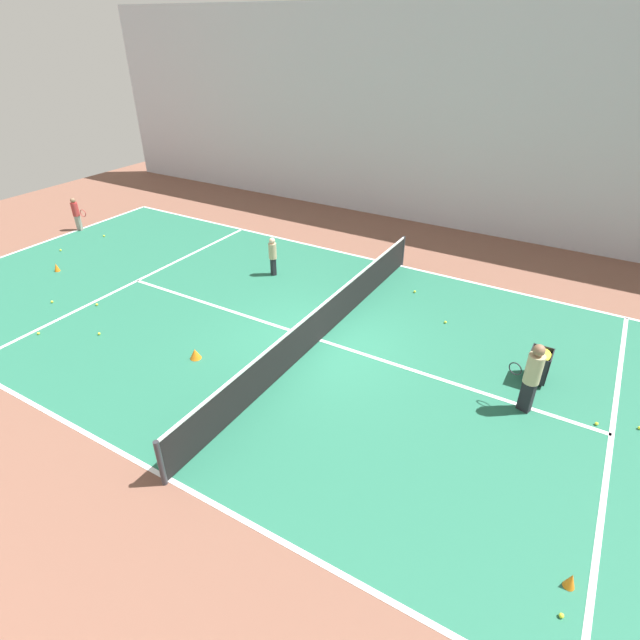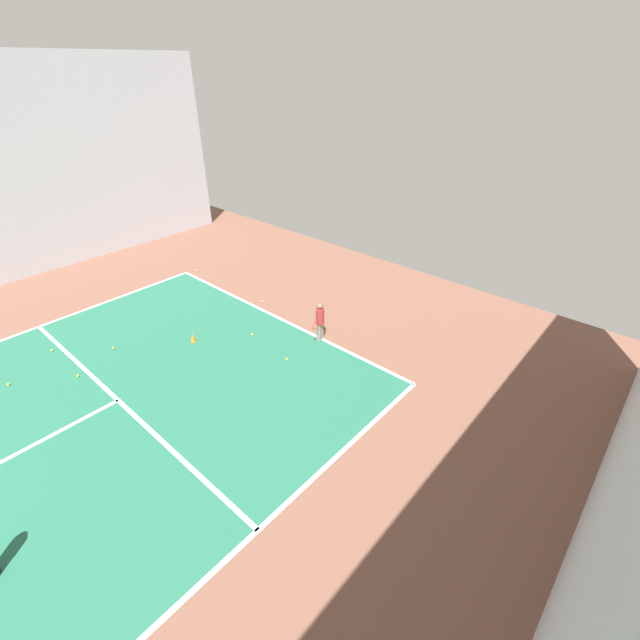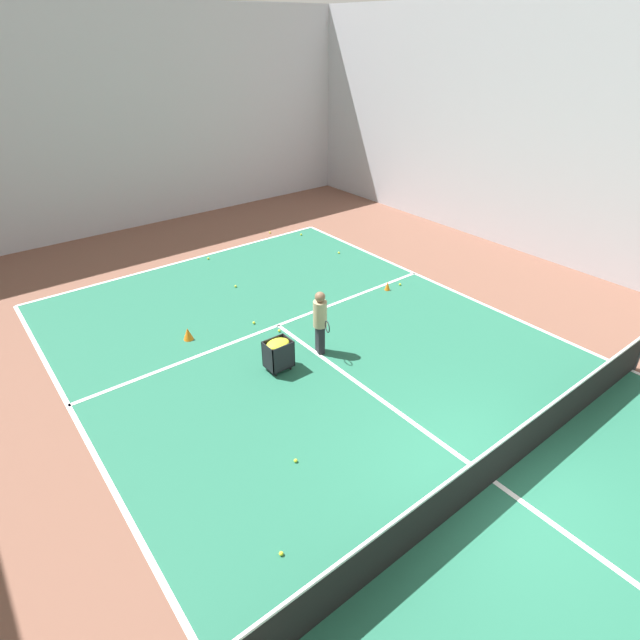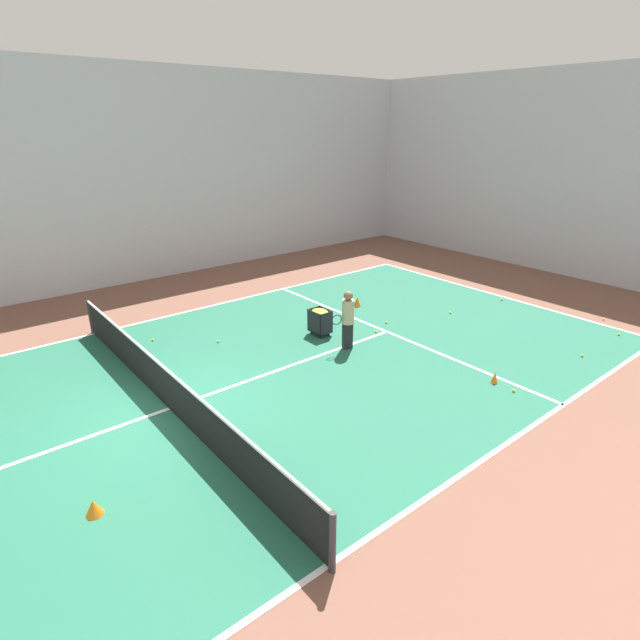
{
  "view_description": "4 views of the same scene",
  "coord_description": "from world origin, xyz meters",
  "px_view_note": "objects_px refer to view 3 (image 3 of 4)",
  "views": [
    {
      "loc": [
        9.07,
        5.38,
        6.91
      ],
      "look_at": [
        0.0,
        0.0,
        0.6
      ],
      "focal_mm": 28.0,
      "sensor_mm": 36.0,
      "label": 1
    },
    {
      "loc": [
        -9.07,
        -3.89,
        7.2
      ],
      "look_at": [
        -1.97,
        -11.95,
        0.69
      ],
      "focal_mm": 24.0,
      "sensor_mm": 36.0,
      "label": 2
    },
    {
      "loc": [
        -6.03,
        -2.85,
        6.71
      ],
      "look_at": [
        0.11,
        4.96,
        0.88
      ],
      "focal_mm": 28.0,
      "sensor_mm": 36.0,
      "label": 3
    },
    {
      "loc": [
        9.07,
        -3.29,
        5.61
      ],
      "look_at": [
        -1.07,
        4.98,
        0.45
      ],
      "focal_mm": 28.0,
      "sensor_mm": 36.0,
      "label": 4
    }
  ],
  "objects_px": {
    "tennis_net": "(499,460)",
    "training_cone_0": "(188,334)",
    "coach_at_net": "(320,319)",
    "ball_cart": "(278,350)"
  },
  "relations": [
    {
      "from": "tennis_net",
      "to": "coach_at_net",
      "type": "relative_size",
      "value": 6.65
    },
    {
      "from": "training_cone_0",
      "to": "tennis_net",
      "type": "bearing_deg",
      "value": -74.0
    },
    {
      "from": "coach_at_net",
      "to": "ball_cart",
      "type": "xyz_separation_m",
      "value": [
        -1.17,
        0.02,
        -0.39
      ]
    },
    {
      "from": "coach_at_net",
      "to": "training_cone_0",
      "type": "bearing_deg",
      "value": -119.95
    },
    {
      "from": "tennis_net",
      "to": "training_cone_0",
      "type": "relative_size",
      "value": 33.5
    },
    {
      "from": "ball_cart",
      "to": "training_cone_0",
      "type": "bearing_deg",
      "value": 113.5
    },
    {
      "from": "tennis_net",
      "to": "coach_at_net",
      "type": "distance_m",
      "value": 4.98
    },
    {
      "from": "coach_at_net",
      "to": "tennis_net",
      "type": "bearing_deg",
      "value": 16.63
    },
    {
      "from": "tennis_net",
      "to": "training_cone_0",
      "type": "xyz_separation_m",
      "value": [
        -2.13,
        7.42,
        -0.35
      ]
    },
    {
      "from": "coach_at_net",
      "to": "ball_cart",
      "type": "bearing_deg",
      "value": -73.12
    }
  ]
}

